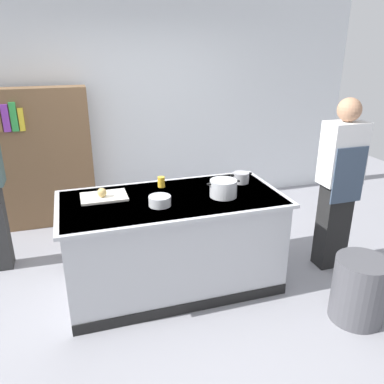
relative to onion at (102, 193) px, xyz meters
name	(u,v)px	position (x,y,z in m)	size (l,w,h in m)	color
ground_plane	(174,284)	(0.59, -0.15, -0.96)	(10.00, 10.00, 0.00)	gray
back_wall	(130,98)	(0.59, 1.95, 0.54)	(6.40, 0.12, 3.00)	silver
counter_island	(173,241)	(0.59, -0.15, -0.50)	(1.98, 0.98, 0.90)	#B7BABF
cutting_board	(104,197)	(0.02, 0.02, -0.05)	(0.40, 0.28, 0.02)	silver
onion	(102,193)	(0.00, 0.00, 0.00)	(0.08, 0.08, 0.08)	tan
stock_pot	(223,188)	(1.03, -0.26, 0.02)	(0.31, 0.24, 0.15)	#B7BABF
sauce_pan	(241,178)	(1.33, 0.03, -0.01)	(0.22, 0.16, 0.10)	#99999E
mixing_bowl	(160,201)	(0.45, -0.29, -0.02)	(0.19, 0.19, 0.08)	#B7BABF
juice_cup	(161,182)	(0.56, 0.14, -0.01)	(0.07, 0.07, 0.10)	yellow
trash_bin	(359,290)	(1.93, -1.08, -0.68)	(0.44, 0.44, 0.56)	#4C4C51
person_chef	(339,182)	(2.23, -0.29, -0.05)	(0.38, 0.25, 1.72)	black
bookshelf	(45,159)	(-0.53, 1.65, -0.11)	(1.10, 0.31, 1.70)	brown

